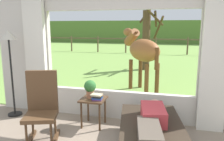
{
  "coord_description": "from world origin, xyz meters",
  "views": [
    {
      "loc": [
        0.97,
        -1.91,
        1.8
      ],
      "look_at": [
        0.0,
        1.8,
        1.05
      ],
      "focal_mm": 36.14,
      "sensor_mm": 36.0,
      "label": 1
    }
  ],
  "objects_px": {
    "book_stack": "(97,97)",
    "rocking_chair": "(42,107)",
    "floor_lamp_left": "(9,47)",
    "side_table": "(93,103)",
    "horse": "(142,51)",
    "recliner_sofa": "(151,138)",
    "reclining_person": "(152,120)",
    "potted_plant": "(90,88)",
    "pasture_tree": "(147,37)"
  },
  "relations": [
    {
      "from": "floor_lamp_left",
      "to": "horse",
      "type": "height_order",
      "value": "horse"
    },
    {
      "from": "reclining_person",
      "to": "book_stack",
      "type": "distance_m",
      "value": 1.2
    },
    {
      "from": "reclining_person",
      "to": "horse",
      "type": "bearing_deg",
      "value": 89.76
    },
    {
      "from": "recliner_sofa",
      "to": "floor_lamp_left",
      "type": "distance_m",
      "value": 3.17
    },
    {
      "from": "potted_plant",
      "to": "rocking_chair",
      "type": "bearing_deg",
      "value": -125.07
    },
    {
      "from": "side_table",
      "to": "pasture_tree",
      "type": "bearing_deg",
      "value": 86.37
    },
    {
      "from": "reclining_person",
      "to": "book_stack",
      "type": "bearing_deg",
      "value": 137.87
    },
    {
      "from": "potted_plant",
      "to": "pasture_tree",
      "type": "bearing_deg",
      "value": 85.53
    },
    {
      "from": "book_stack",
      "to": "horse",
      "type": "distance_m",
      "value": 2.6
    },
    {
      "from": "reclining_person",
      "to": "rocking_chair",
      "type": "bearing_deg",
      "value": 170.21
    },
    {
      "from": "rocking_chair",
      "to": "floor_lamp_left",
      "type": "height_order",
      "value": "floor_lamp_left"
    },
    {
      "from": "recliner_sofa",
      "to": "pasture_tree",
      "type": "bearing_deg",
      "value": 86.61
    },
    {
      "from": "reclining_person",
      "to": "floor_lamp_left",
      "type": "distance_m",
      "value": 3.08
    },
    {
      "from": "book_stack",
      "to": "side_table",
      "type": "bearing_deg",
      "value": 147.84
    },
    {
      "from": "pasture_tree",
      "to": "potted_plant",
      "type": "bearing_deg",
      "value": -94.47
    },
    {
      "from": "pasture_tree",
      "to": "reclining_person",
      "type": "bearing_deg",
      "value": -83.37
    },
    {
      "from": "rocking_chair",
      "to": "side_table",
      "type": "distance_m",
      "value": 0.94
    },
    {
      "from": "recliner_sofa",
      "to": "reclining_person",
      "type": "relative_size",
      "value": 1.28
    },
    {
      "from": "pasture_tree",
      "to": "horse",
      "type": "bearing_deg",
      "value": -86.45
    },
    {
      "from": "rocking_chair",
      "to": "side_table",
      "type": "xyz_separation_m",
      "value": [
        0.62,
        0.7,
        -0.12
      ]
    },
    {
      "from": "book_stack",
      "to": "rocking_chair",
      "type": "bearing_deg",
      "value": -137.63
    },
    {
      "from": "side_table",
      "to": "potted_plant",
      "type": "xyz_separation_m",
      "value": [
        -0.08,
        0.06,
        0.28
      ]
    },
    {
      "from": "horse",
      "to": "pasture_tree",
      "type": "distance_m",
      "value": 3.3
    },
    {
      "from": "side_table",
      "to": "pasture_tree",
      "type": "relative_size",
      "value": 0.16
    },
    {
      "from": "potted_plant",
      "to": "book_stack",
      "type": "distance_m",
      "value": 0.24
    },
    {
      "from": "side_table",
      "to": "horse",
      "type": "distance_m",
      "value": 2.6
    },
    {
      "from": "rocking_chair",
      "to": "reclining_person",
      "type": "bearing_deg",
      "value": -19.14
    },
    {
      "from": "side_table",
      "to": "reclining_person",
      "type": "bearing_deg",
      "value": -32.07
    },
    {
      "from": "reclining_person",
      "to": "side_table",
      "type": "relative_size",
      "value": 2.76
    },
    {
      "from": "potted_plant",
      "to": "recliner_sofa",
      "type": "bearing_deg",
      "value": -30.68
    },
    {
      "from": "recliner_sofa",
      "to": "pasture_tree",
      "type": "distance_m",
      "value": 6.5
    },
    {
      "from": "recliner_sofa",
      "to": "rocking_chair",
      "type": "xyz_separation_m",
      "value": [
        -1.72,
        -0.06,
        0.33
      ]
    },
    {
      "from": "reclining_person",
      "to": "side_table",
      "type": "bearing_deg",
      "value": 137.87
    },
    {
      "from": "rocking_chair",
      "to": "floor_lamp_left",
      "type": "relative_size",
      "value": 0.65
    },
    {
      "from": "potted_plant",
      "to": "horse",
      "type": "bearing_deg",
      "value": 74.74
    },
    {
      "from": "horse",
      "to": "book_stack",
      "type": "bearing_deg",
      "value": -139.45
    },
    {
      "from": "floor_lamp_left",
      "to": "book_stack",
      "type": "bearing_deg",
      "value": -4.01
    },
    {
      "from": "book_stack",
      "to": "floor_lamp_left",
      "type": "height_order",
      "value": "floor_lamp_left"
    },
    {
      "from": "recliner_sofa",
      "to": "floor_lamp_left",
      "type": "bearing_deg",
      "value": 155.86
    },
    {
      "from": "recliner_sofa",
      "to": "book_stack",
      "type": "relative_size",
      "value": 9.06
    },
    {
      "from": "reclining_person",
      "to": "recliner_sofa",
      "type": "bearing_deg",
      "value": 79.93
    },
    {
      "from": "horse",
      "to": "potted_plant",
      "type": "bearing_deg",
      "value": -143.9
    },
    {
      "from": "reclining_person",
      "to": "book_stack",
      "type": "xyz_separation_m",
      "value": [
        -1.02,
        0.64,
        0.05
      ]
    },
    {
      "from": "recliner_sofa",
      "to": "side_table",
      "type": "bearing_deg",
      "value": 139.74
    },
    {
      "from": "rocking_chair",
      "to": "potted_plant",
      "type": "height_order",
      "value": "rocking_chair"
    },
    {
      "from": "side_table",
      "to": "potted_plant",
      "type": "distance_m",
      "value": 0.29
    },
    {
      "from": "book_stack",
      "to": "horse",
      "type": "height_order",
      "value": "horse"
    },
    {
      "from": "side_table",
      "to": "horse",
      "type": "xyz_separation_m",
      "value": [
        0.57,
        2.43,
        0.73
      ]
    },
    {
      "from": "potted_plant",
      "to": "reclining_person",
      "type": "bearing_deg",
      "value": -32.41
    },
    {
      "from": "side_table",
      "to": "book_stack",
      "type": "height_order",
      "value": "book_stack"
    }
  ]
}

